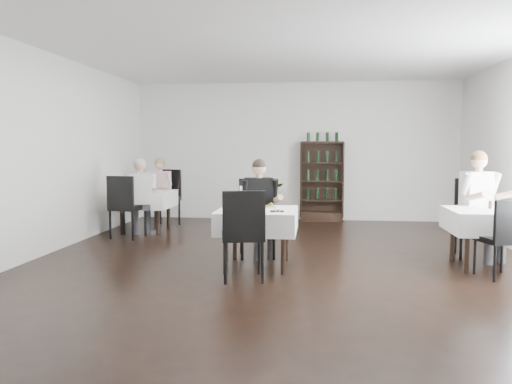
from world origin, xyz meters
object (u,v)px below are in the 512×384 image
wine_shelf (322,182)px  diner_main (260,200)px  potted_tree (268,202)px  main_table (257,220)px

wine_shelf → diner_main: 3.75m
potted_tree → main_table: bearing=-86.7°
main_table → diner_main: bearing=93.4°
potted_tree → wine_shelf: bearing=8.4°
main_table → potted_tree: size_ratio=1.21×
potted_tree → diner_main: size_ratio=0.60×
main_table → diner_main: diner_main is taller
wine_shelf → potted_tree: size_ratio=2.06×
wine_shelf → potted_tree: 1.23m
potted_tree → diner_main: (0.20, -3.46, 0.40)m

